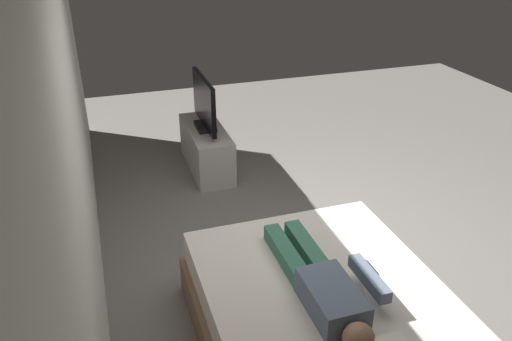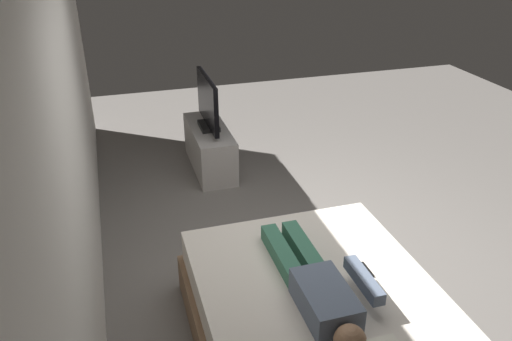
{
  "view_description": "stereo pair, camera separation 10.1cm",
  "coord_description": "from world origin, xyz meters",
  "px_view_note": "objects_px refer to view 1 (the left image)",
  "views": [
    {
      "loc": [
        -3.21,
        1.51,
        2.68
      ],
      "look_at": [
        0.47,
        0.3,
        0.69
      ],
      "focal_mm": 35.65,
      "sensor_mm": 36.0,
      "label": 1
    },
    {
      "loc": [
        -3.24,
        1.42,
        2.68
      ],
      "look_at": [
        0.47,
        0.3,
        0.69
      ],
      "focal_mm": 35.65,
      "sensor_mm": 36.0,
      "label": 2
    }
  ],
  "objects_px": {
    "bed": "(329,331)",
    "person": "(325,286)",
    "tv_stand": "(206,149)",
    "remote": "(369,268)",
    "tv": "(204,104)"
  },
  "relations": [
    {
      "from": "bed",
      "to": "tv",
      "type": "distance_m",
      "value": 3.07
    },
    {
      "from": "bed",
      "to": "person",
      "type": "xyz_separation_m",
      "value": [
        0.03,
        0.04,
        0.36
      ]
    },
    {
      "from": "person",
      "to": "tv",
      "type": "xyz_separation_m",
      "value": [
        3.0,
        0.05,
        0.16
      ]
    },
    {
      "from": "person",
      "to": "tv_stand",
      "type": "distance_m",
      "value": 3.02
    },
    {
      "from": "remote",
      "to": "tv",
      "type": "xyz_separation_m",
      "value": [
        2.84,
        0.46,
        0.24
      ]
    },
    {
      "from": "bed",
      "to": "tv_stand",
      "type": "xyz_separation_m",
      "value": [
        3.02,
        0.1,
        -0.01
      ]
    },
    {
      "from": "remote",
      "to": "person",
      "type": "bearing_deg",
      "value": 110.47
    },
    {
      "from": "person",
      "to": "tv_stand",
      "type": "bearing_deg",
      "value": 1.05
    },
    {
      "from": "tv_stand",
      "to": "tv",
      "type": "distance_m",
      "value": 0.53
    },
    {
      "from": "remote",
      "to": "tv",
      "type": "relative_size",
      "value": 0.17
    },
    {
      "from": "person",
      "to": "remote",
      "type": "xyz_separation_m",
      "value": [
        0.15,
        -0.4,
        -0.07
      ]
    },
    {
      "from": "bed",
      "to": "tv_stand",
      "type": "bearing_deg",
      "value": 1.88
    },
    {
      "from": "bed",
      "to": "person",
      "type": "height_order",
      "value": "person"
    },
    {
      "from": "remote",
      "to": "tv_stand",
      "type": "height_order",
      "value": "remote"
    },
    {
      "from": "remote",
      "to": "bed",
      "type": "bearing_deg",
      "value": 116.55
    }
  ]
}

